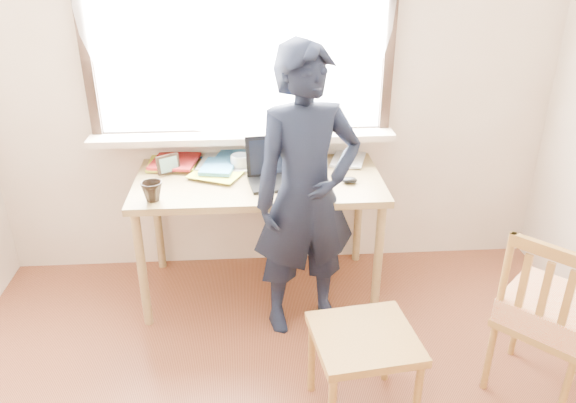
{
  "coord_description": "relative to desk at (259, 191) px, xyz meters",
  "views": [
    {
      "loc": [
        -0.15,
        -1.36,
        2.07
      ],
      "look_at": [
        0.01,
        0.95,
        0.94
      ],
      "focal_mm": 35.0,
      "sensor_mm": 36.0,
      "label": 1
    }
  ],
  "objects": [
    {
      "name": "desk",
      "position": [
        0.0,
        0.0,
        0.0
      ],
      "size": [
        1.43,
        0.72,
        0.77
      ],
      "color": "olive",
      "rests_on": "ground"
    },
    {
      "name": "book_a",
      "position": [
        -0.35,
        0.24,
        0.09
      ],
      "size": [
        0.27,
        0.33,
        0.03
      ],
      "primitive_type": "imported",
      "rotation": [
        0.0,
        0.0,
        -0.17
      ],
      "color": "white",
      "rests_on": "desk"
    },
    {
      "name": "mouse",
      "position": [
        0.52,
        -0.1,
        0.1
      ],
      "size": [
        0.09,
        0.06,
        0.03
      ],
      "primitive_type": "ellipsoid",
      "color": "black",
      "rests_on": "desk"
    },
    {
      "name": "side_chair",
      "position": [
        1.32,
        -0.96,
        -0.22
      ],
      "size": [
        0.57,
        0.57,
        0.89
      ],
      "color": "olive",
      "rests_on": "ground"
    },
    {
      "name": "laptop",
      "position": [
        0.12,
        -0.03,
        0.14
      ],
      "size": [
        0.39,
        0.33,
        0.24
      ],
      "color": "black",
      "rests_on": "desk"
    },
    {
      "name": "desk_clutter",
      "position": [
        -0.33,
        0.19,
        0.1
      ],
      "size": [
        0.7,
        0.55,
        0.04
      ],
      "color": "white",
      "rests_on": "desk"
    },
    {
      "name": "mug_white",
      "position": [
        -0.11,
        0.14,
        0.13
      ],
      "size": [
        0.17,
        0.17,
        0.09
      ],
      "primitive_type": "imported",
      "rotation": [
        0.0,
        0.0,
        0.77
      ],
      "color": "white",
      "rests_on": "desk"
    },
    {
      "name": "book_b",
      "position": [
        0.47,
        0.26,
        0.09
      ],
      "size": [
        0.26,
        0.31,
        0.02
      ],
      "primitive_type": "imported",
      "rotation": [
        0.0,
        0.0,
        -0.3
      ],
      "color": "white",
      "rests_on": "desk"
    },
    {
      "name": "person",
      "position": [
        0.24,
        -0.33,
        0.12
      ],
      "size": [
        0.67,
        0.52,
        1.61
      ],
      "primitive_type": "imported",
      "rotation": [
        0.0,
        0.0,
        0.25
      ],
      "color": "black",
      "rests_on": "ground"
    },
    {
      "name": "room_shell",
      "position": [
        0.09,
        -1.43,
        0.95
      ],
      "size": [
        3.52,
        4.02,
        2.61
      ],
      "color": "beige",
      "rests_on": "ground"
    },
    {
      "name": "picture_frame",
      "position": [
        -0.53,
        0.1,
        0.13
      ],
      "size": [
        0.13,
        0.09,
        0.11
      ],
      "color": "black",
      "rests_on": "desk"
    },
    {
      "name": "mug_dark",
      "position": [
        -0.57,
        -0.25,
        0.13
      ],
      "size": [
        0.14,
        0.14,
        0.11
      ],
      "primitive_type": "imported",
      "rotation": [
        0.0,
        0.0,
        -0.3
      ],
      "color": "black",
      "rests_on": "desk"
    },
    {
      "name": "work_chair",
      "position": [
        0.44,
        -1.05,
        -0.3
      ],
      "size": [
        0.5,
        0.48,
        0.46
      ],
      "color": "olive",
      "rests_on": "ground"
    }
  ]
}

